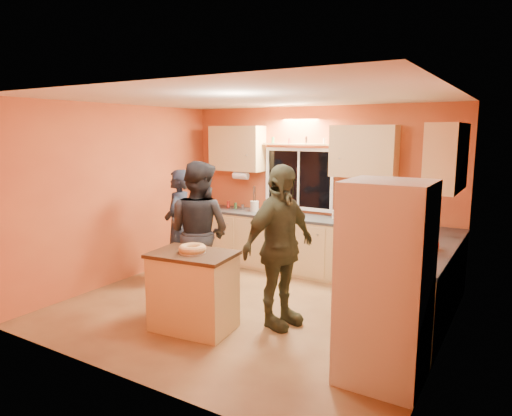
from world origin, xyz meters
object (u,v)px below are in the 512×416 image
Objects in this scene: island at (193,290)px; person_right at (279,247)px; refrigerator at (385,283)px; person_left at (178,225)px; person_center at (199,232)px.

person_right is (0.77, 0.59, 0.48)m from island.
island is at bearing 141.22° from person_right.
person_right is at bearing 157.77° from refrigerator.
person_left is 0.90× the size of person_center.
refrigerator is 1.83× the size of island.
person_center is at bearing 35.17° from person_left.
person_center is 1.28m from person_right.
person_center is 0.99× the size of person_right.
person_left reaches higher than island.
refrigerator is at bearing -5.66° from island.
person_right reaches higher than island.
island is 1.89m from person_left.
person_left is 1.00m from person_center.
person_center is (-0.49, 0.74, 0.47)m from island.
island is 1.08m from person_right.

